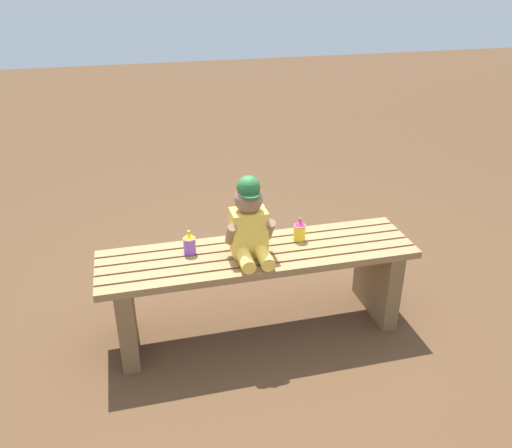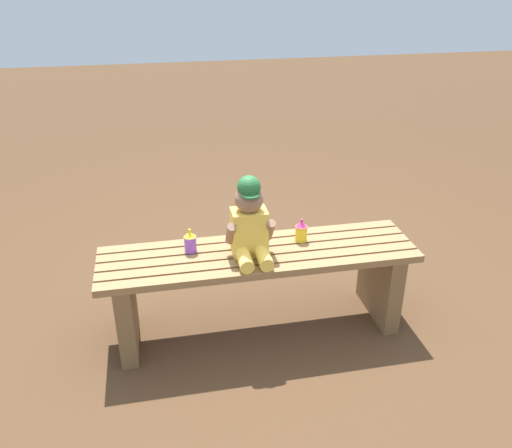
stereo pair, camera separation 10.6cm
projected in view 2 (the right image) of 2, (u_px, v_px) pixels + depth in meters
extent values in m
plane|color=#4C331E|center=(258.00, 327.00, 2.84)|extent=(16.00, 16.00, 0.00)
cube|color=olive|center=(266.00, 272.00, 2.49)|extent=(1.57, 0.07, 0.04)
cube|color=olive|center=(262.00, 263.00, 2.57)|extent=(1.57, 0.07, 0.04)
cube|color=olive|center=(259.00, 255.00, 2.64)|extent=(1.57, 0.07, 0.04)
cube|color=olive|center=(255.00, 247.00, 2.71)|extent=(1.57, 0.07, 0.04)
cube|color=olive|center=(252.00, 239.00, 2.79)|extent=(1.57, 0.07, 0.04)
cube|color=brown|center=(127.00, 309.00, 2.63)|extent=(0.08, 0.41, 0.43)
cube|color=brown|center=(380.00, 280.00, 2.86)|extent=(0.08, 0.41, 0.43)
cube|color=#F2C64C|center=(249.00, 232.00, 2.57)|extent=(0.17, 0.12, 0.23)
sphere|color=#8C664C|center=(249.00, 199.00, 2.50)|extent=(0.14, 0.14, 0.14)
cylinder|color=#266633|center=(250.00, 195.00, 2.45)|extent=(0.09, 0.09, 0.01)
sphere|color=#266633|center=(249.00, 187.00, 2.47)|extent=(0.11, 0.11, 0.11)
cylinder|color=#FED050|center=(245.00, 259.00, 2.50)|extent=(0.07, 0.16, 0.07)
cylinder|color=#FED050|center=(263.00, 257.00, 2.51)|extent=(0.07, 0.16, 0.07)
cylinder|color=#8C664C|center=(231.00, 234.00, 2.52)|extent=(0.04, 0.12, 0.14)
cylinder|color=#8C664C|center=(269.00, 230.00, 2.56)|extent=(0.04, 0.12, 0.14)
cylinder|color=#8C4CCC|center=(190.00, 244.00, 2.61)|extent=(0.06, 0.06, 0.08)
cone|color=yellow|center=(190.00, 234.00, 2.59)|extent=(0.06, 0.06, 0.03)
cylinder|color=yellow|center=(190.00, 231.00, 2.58)|extent=(0.01, 0.01, 0.02)
cylinder|color=yellow|center=(301.00, 233.00, 2.71)|extent=(0.06, 0.06, 0.08)
cone|color=#E5337F|center=(302.00, 224.00, 2.69)|extent=(0.06, 0.06, 0.03)
cylinder|color=#E5337F|center=(302.00, 221.00, 2.68)|extent=(0.01, 0.01, 0.02)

